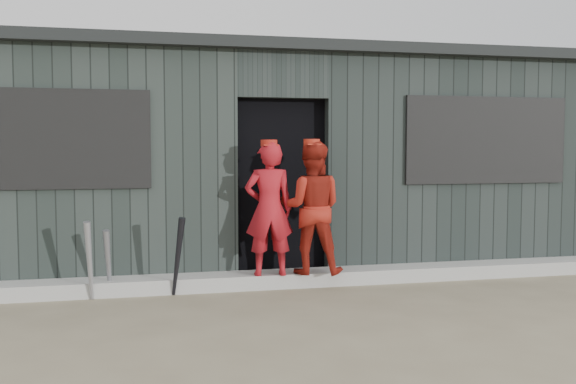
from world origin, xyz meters
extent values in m
plane|color=#70654D|center=(0.00, 0.00, 0.00)|extent=(80.00, 80.00, 0.00)
cube|color=#999994|center=(0.00, 1.82, 0.07)|extent=(8.00, 0.36, 0.15)
cone|color=#92939A|center=(-1.99, 1.55, 0.39)|extent=(0.10, 0.23, 0.78)
cone|color=gray|center=(-1.83, 1.71, 0.34)|extent=(0.10, 0.26, 0.68)
cone|color=black|center=(-1.16, 1.55, 0.40)|extent=(0.17, 0.26, 0.80)
imported|color=maroon|center=(-0.23, 1.69, 0.84)|extent=(0.52, 0.36, 1.37)
imported|color=maroon|center=(0.22, 1.68, 0.84)|extent=(0.79, 0.69, 1.38)
imported|color=#BCBCBC|center=(0.47, 2.43, 0.57)|extent=(0.66, 0.57, 1.13)
cube|color=black|center=(0.00, 3.50, 1.20)|extent=(7.60, 2.70, 2.20)
cube|color=#29302D|center=(-2.25, 2.10, 1.25)|extent=(3.50, 0.20, 2.50)
cube|color=#252C2A|center=(2.25, 2.10, 1.25)|extent=(3.50, 0.20, 2.50)
cube|color=#252D2B|center=(0.00, 2.10, 2.25)|extent=(1.00, 0.20, 0.50)
cube|color=#2B3331|center=(3.90, 3.50, 1.25)|extent=(0.20, 3.00, 2.50)
cube|color=#28302D|center=(0.00, 4.90, 1.25)|extent=(8.00, 0.20, 2.50)
cube|color=black|center=(0.00, 3.50, 2.56)|extent=(8.30, 3.30, 0.12)
cube|color=black|center=(-2.40, 1.98, 1.55)|extent=(2.00, 0.04, 1.00)
cube|color=black|center=(2.40, 1.98, 1.55)|extent=(2.00, 0.04, 1.00)
cube|color=black|center=(-0.24, 2.61, 1.35)|extent=(0.22, 0.22, 0.97)
cube|color=black|center=(0.17, 2.58, 1.30)|extent=(0.20, 0.17, 0.78)
camera|label=1|loc=(-1.50, -4.74, 1.47)|focal=40.00mm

